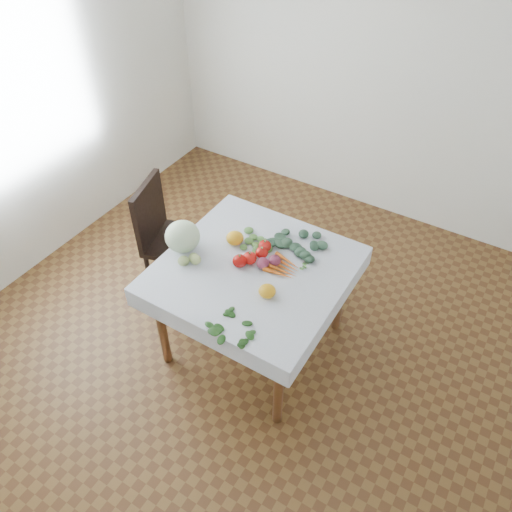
# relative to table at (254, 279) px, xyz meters

# --- Properties ---
(ground) EXTENTS (4.00, 4.00, 0.00)m
(ground) POSITION_rel_table_xyz_m (0.00, 0.00, -0.65)
(ground) COLOR brown
(back_wall) EXTENTS (4.00, 0.04, 2.70)m
(back_wall) POSITION_rel_table_xyz_m (0.00, 2.00, 0.70)
(back_wall) COLOR white
(back_wall) RESTS_ON ground
(left_wall) EXTENTS (0.04, 4.00, 2.70)m
(left_wall) POSITION_rel_table_xyz_m (-2.00, 0.00, 0.70)
(left_wall) COLOR white
(left_wall) RESTS_ON ground
(table) EXTENTS (1.00, 1.00, 0.75)m
(table) POSITION_rel_table_xyz_m (0.00, 0.00, 0.00)
(table) COLOR brown
(table) RESTS_ON ground
(tablecloth) EXTENTS (1.12, 1.12, 0.01)m
(tablecloth) POSITION_rel_table_xyz_m (0.00, 0.00, 0.10)
(tablecloth) COLOR white
(tablecloth) RESTS_ON table
(chair) EXTENTS (0.52, 0.52, 0.94)m
(chair) POSITION_rel_table_xyz_m (-0.88, 0.17, -0.12)
(chair) COLOR black
(chair) RESTS_ON ground
(cabbage) EXTENTS (0.26, 0.26, 0.20)m
(cabbage) POSITION_rel_table_xyz_m (-0.48, -0.08, 0.20)
(cabbage) COLOR beige
(cabbage) RESTS_ON tablecloth
(tomato_a) EXTENTS (0.11, 0.11, 0.08)m
(tomato_a) POSITION_rel_table_xyz_m (-0.04, 0.02, 0.14)
(tomato_a) COLOR #B9100C
(tomato_a) RESTS_ON tablecloth
(tomato_b) EXTENTS (0.11, 0.11, 0.08)m
(tomato_b) POSITION_rel_table_xyz_m (-0.08, -0.03, 0.14)
(tomato_b) COLOR #B9100C
(tomato_b) RESTS_ON tablecloth
(tomato_c) EXTENTS (0.09, 0.09, 0.07)m
(tomato_c) POSITION_rel_table_xyz_m (-0.01, 0.11, 0.14)
(tomato_c) COLOR #B9100C
(tomato_c) RESTS_ON tablecloth
(tomato_d) EXTENTS (0.10, 0.10, 0.07)m
(tomato_d) POSITION_rel_table_xyz_m (-0.02, 0.17, 0.14)
(tomato_d) COLOR #B9100C
(tomato_d) RESTS_ON tablecloth
(heirloom_back) EXTENTS (0.14, 0.14, 0.08)m
(heirloom_back) POSITION_rel_table_xyz_m (-0.23, 0.13, 0.14)
(heirloom_back) COLOR gold
(heirloom_back) RESTS_ON tablecloth
(heirloom_front) EXTENTS (0.14, 0.14, 0.07)m
(heirloom_front) POSITION_rel_table_xyz_m (0.19, -0.16, 0.14)
(heirloom_front) COLOR gold
(heirloom_front) RESTS_ON tablecloth
(onion_a) EXTENTS (0.08, 0.08, 0.07)m
(onion_a) POSITION_rel_table_xyz_m (0.05, 0.03, 0.14)
(onion_a) COLOR #4F162C
(onion_a) RESTS_ON tablecloth
(onion_b) EXTENTS (0.11, 0.11, 0.07)m
(onion_b) POSITION_rel_table_xyz_m (0.10, 0.09, 0.14)
(onion_b) COLOR #4F162C
(onion_b) RESTS_ON tablecloth
(tomatillo_cluster) EXTENTS (0.10, 0.13, 0.05)m
(tomatillo_cluster) POSITION_rel_table_xyz_m (-0.35, -0.21, 0.13)
(tomatillo_cluster) COLOR #B0C16F
(tomatillo_cluster) RESTS_ON tablecloth
(carrot_bunch) EXTENTS (0.20, 0.19, 0.03)m
(carrot_bunch) POSITION_rel_table_xyz_m (0.16, 0.08, 0.12)
(carrot_bunch) COLOR orange
(carrot_bunch) RESTS_ON tablecloth
(kale_bunch) EXTENTS (0.32, 0.29, 0.04)m
(kale_bunch) POSITION_rel_table_xyz_m (0.13, 0.35, 0.12)
(kale_bunch) COLOR #345540
(kale_bunch) RESTS_ON tablecloth
(basil_bunch) EXTENTS (0.30, 0.21, 0.01)m
(basil_bunch) POSITION_rel_table_xyz_m (0.15, -0.47, 0.11)
(basil_bunch) COLOR #1A4816
(basil_bunch) RESTS_ON tablecloth
(dill_bunch) EXTENTS (0.24, 0.20, 0.02)m
(dill_bunch) POSITION_rel_table_xyz_m (-0.11, 0.19, 0.11)
(dill_bunch) COLOR #56883E
(dill_bunch) RESTS_ON tablecloth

